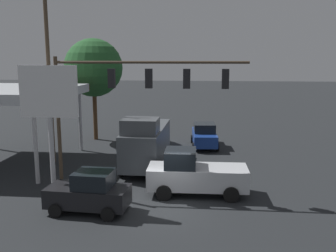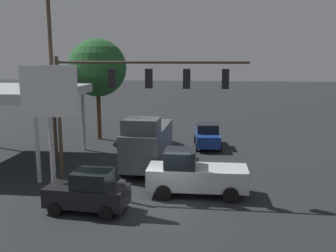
{
  "view_description": "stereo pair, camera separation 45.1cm",
  "coord_description": "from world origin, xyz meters",
  "px_view_note": "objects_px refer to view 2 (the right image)",
  "views": [
    {
      "loc": [
        -1.85,
        17.17,
        7.13
      ],
      "look_at": [
        0.0,
        -2.0,
        3.6
      ],
      "focal_mm": 40.0,
      "sensor_mm": 36.0,
      "label": 1
    },
    {
      "loc": [
        -2.3,
        17.12,
        7.13
      ],
      "look_at": [
        0.0,
        -2.0,
        3.6
      ],
      "focal_mm": 40.0,
      "sensor_mm": 36.0,
      "label": 2
    }
  ],
  "objects_px": {
    "delivery_truck": "(148,142)",
    "street_tree": "(97,68)",
    "hatchback_crossing": "(89,192)",
    "fire_hydrant": "(63,196)",
    "utility_pole": "(52,70)",
    "pickup_parked": "(194,174)",
    "price_sign": "(49,99)",
    "traffic_signal_assembly": "(132,89)",
    "sedan_far": "(207,135)"
  },
  "relations": [
    {
      "from": "sedan_far",
      "to": "delivery_truck",
      "type": "bearing_deg",
      "value": -35.16
    },
    {
      "from": "utility_pole",
      "to": "street_tree",
      "type": "height_order",
      "value": "utility_pole"
    },
    {
      "from": "pickup_parked",
      "to": "fire_hydrant",
      "type": "relative_size",
      "value": 5.95
    },
    {
      "from": "traffic_signal_assembly",
      "to": "fire_hydrant",
      "type": "xyz_separation_m",
      "value": [
        3.05,
        2.37,
        -5.09
      ]
    },
    {
      "from": "pickup_parked",
      "to": "traffic_signal_assembly",
      "type": "bearing_deg",
      "value": -4.68
    },
    {
      "from": "utility_pole",
      "to": "street_tree",
      "type": "xyz_separation_m",
      "value": [
        -0.82,
        -7.44,
        -0.04
      ]
    },
    {
      "from": "delivery_truck",
      "to": "street_tree",
      "type": "distance_m",
      "value": 11.0
    },
    {
      "from": "hatchback_crossing",
      "to": "fire_hydrant",
      "type": "bearing_deg",
      "value": -17.62
    },
    {
      "from": "traffic_signal_assembly",
      "to": "utility_pole",
      "type": "height_order",
      "value": "utility_pole"
    },
    {
      "from": "pickup_parked",
      "to": "price_sign",
      "type": "bearing_deg",
      "value": 12.05
    },
    {
      "from": "traffic_signal_assembly",
      "to": "pickup_parked",
      "type": "relative_size",
      "value": 1.92
    },
    {
      "from": "delivery_truck",
      "to": "sedan_far",
      "type": "height_order",
      "value": "delivery_truck"
    },
    {
      "from": "traffic_signal_assembly",
      "to": "price_sign",
      "type": "bearing_deg",
      "value": 26.29
    },
    {
      "from": "hatchback_crossing",
      "to": "fire_hydrant",
      "type": "relative_size",
      "value": 4.44
    },
    {
      "from": "price_sign",
      "to": "sedan_far",
      "type": "bearing_deg",
      "value": -121.09
    },
    {
      "from": "utility_pole",
      "to": "pickup_parked",
      "type": "bearing_deg",
      "value": 151.85
    },
    {
      "from": "sedan_far",
      "to": "hatchback_crossing",
      "type": "distance_m",
      "value": 14.58
    },
    {
      "from": "utility_pole",
      "to": "hatchback_crossing",
      "type": "height_order",
      "value": "utility_pole"
    },
    {
      "from": "fire_hydrant",
      "to": "delivery_truck",
      "type": "bearing_deg",
      "value": -114.54
    },
    {
      "from": "price_sign",
      "to": "street_tree",
      "type": "distance_m",
      "value": 14.54
    },
    {
      "from": "pickup_parked",
      "to": "fire_hydrant",
      "type": "bearing_deg",
      "value": 17.79
    },
    {
      "from": "price_sign",
      "to": "hatchback_crossing",
      "type": "height_order",
      "value": "price_sign"
    },
    {
      "from": "hatchback_crossing",
      "to": "utility_pole",
      "type": "bearing_deg",
      "value": -54.08
    },
    {
      "from": "traffic_signal_assembly",
      "to": "sedan_far",
      "type": "distance_m",
      "value": 12.16
    },
    {
      "from": "price_sign",
      "to": "street_tree",
      "type": "xyz_separation_m",
      "value": [
        2.05,
        -14.35,
        1.12
      ]
    },
    {
      "from": "traffic_signal_assembly",
      "to": "hatchback_crossing",
      "type": "bearing_deg",
      "value": 62.5
    },
    {
      "from": "pickup_parked",
      "to": "fire_hydrant",
      "type": "height_order",
      "value": "pickup_parked"
    },
    {
      "from": "pickup_parked",
      "to": "street_tree",
      "type": "xyz_separation_m",
      "value": [
        9.04,
        -12.72,
        5.15
      ]
    },
    {
      "from": "fire_hydrant",
      "to": "hatchback_crossing",
      "type": "bearing_deg",
      "value": 158.63
    },
    {
      "from": "utility_pole",
      "to": "street_tree",
      "type": "relative_size",
      "value": 1.37
    },
    {
      "from": "pickup_parked",
      "to": "street_tree",
      "type": "height_order",
      "value": "street_tree"
    },
    {
      "from": "street_tree",
      "to": "delivery_truck",
      "type": "bearing_deg",
      "value": 125.27
    },
    {
      "from": "utility_pole",
      "to": "fire_hydrant",
      "type": "distance_m",
      "value": 10.11
    },
    {
      "from": "traffic_signal_assembly",
      "to": "fire_hydrant",
      "type": "height_order",
      "value": "traffic_signal_assembly"
    },
    {
      "from": "delivery_truck",
      "to": "pickup_parked",
      "type": "distance_m",
      "value": 5.62
    },
    {
      "from": "sedan_far",
      "to": "street_tree",
      "type": "relative_size",
      "value": 0.52
    },
    {
      "from": "price_sign",
      "to": "utility_pole",
      "type": "bearing_deg",
      "value": -67.45
    },
    {
      "from": "price_sign",
      "to": "sedan_far",
      "type": "xyz_separation_m",
      "value": [
        -7.51,
        -12.45,
        -4.19
      ]
    },
    {
      "from": "traffic_signal_assembly",
      "to": "street_tree",
      "type": "xyz_separation_m",
      "value": [
        5.77,
        -12.51,
        0.73
      ]
    },
    {
      "from": "utility_pole",
      "to": "sedan_far",
      "type": "relative_size",
      "value": 2.66
    },
    {
      "from": "pickup_parked",
      "to": "fire_hydrant",
      "type": "xyz_separation_m",
      "value": [
        6.32,
        2.16,
        -0.67
      ]
    },
    {
      "from": "price_sign",
      "to": "fire_hydrant",
      "type": "height_order",
      "value": "price_sign"
    },
    {
      "from": "utility_pole",
      "to": "fire_hydrant",
      "type": "xyz_separation_m",
      "value": [
        -3.54,
        7.44,
        -5.86
      ]
    },
    {
      "from": "utility_pole",
      "to": "hatchback_crossing",
      "type": "xyz_separation_m",
      "value": [
        -5.05,
        8.03,
        -5.35
      ]
    },
    {
      "from": "traffic_signal_assembly",
      "to": "sedan_far",
      "type": "xyz_separation_m",
      "value": [
        -3.79,
        -10.61,
        -4.58
      ]
    },
    {
      "from": "fire_hydrant",
      "to": "price_sign",
      "type": "bearing_deg",
      "value": -38.19
    },
    {
      "from": "price_sign",
      "to": "street_tree",
      "type": "relative_size",
      "value": 0.77
    },
    {
      "from": "traffic_signal_assembly",
      "to": "street_tree",
      "type": "height_order",
      "value": "street_tree"
    },
    {
      "from": "delivery_truck",
      "to": "street_tree",
      "type": "relative_size",
      "value": 0.78
    },
    {
      "from": "street_tree",
      "to": "price_sign",
      "type": "bearing_deg",
      "value": 98.12
    }
  ]
}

